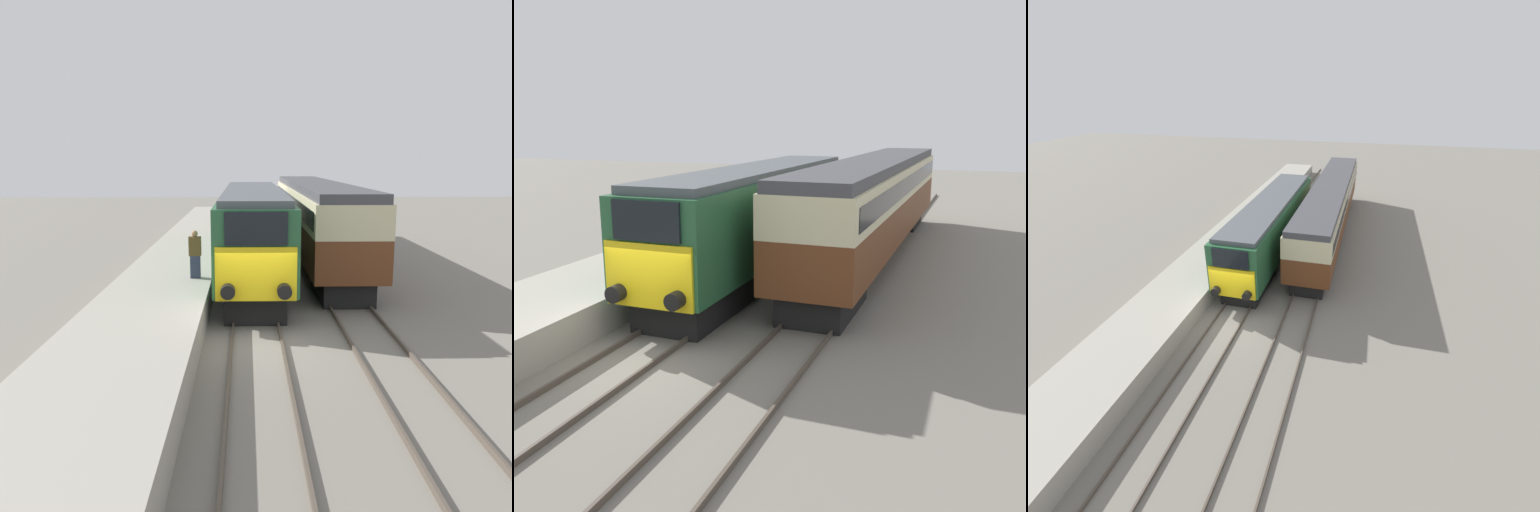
% 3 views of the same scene
% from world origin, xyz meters
% --- Properties ---
extents(ground_plane, '(120.00, 120.00, 0.00)m').
position_xyz_m(ground_plane, '(0.00, 0.00, 0.00)').
color(ground_plane, slate).
extents(platform_left, '(3.50, 50.00, 0.98)m').
position_xyz_m(platform_left, '(-3.30, 8.00, 0.49)').
color(platform_left, '#9E998C').
rests_on(platform_left, ground_plane).
extents(rails_near_track, '(1.51, 60.00, 0.14)m').
position_xyz_m(rails_near_track, '(0.00, 5.00, 0.07)').
color(rails_near_track, '#4C4238').
rests_on(rails_near_track, ground_plane).
extents(rails_far_track, '(1.50, 60.00, 0.14)m').
position_xyz_m(rails_far_track, '(3.40, 5.00, 0.07)').
color(rails_far_track, '#4C4238').
rests_on(rails_far_track, ground_plane).
extents(locomotive, '(2.70, 14.97, 4.01)m').
position_xyz_m(locomotive, '(0.00, 8.11, 2.24)').
color(locomotive, black).
rests_on(locomotive, ground_plane).
extents(passenger_carriage, '(2.75, 20.02, 4.11)m').
position_xyz_m(passenger_carriage, '(3.40, 12.75, 2.50)').
color(passenger_carriage, black).
rests_on(passenger_carriage, ground_plane).
extents(person_on_platform, '(0.44, 0.26, 1.75)m').
position_xyz_m(person_on_platform, '(-2.15, 4.01, 1.86)').
color(person_on_platform, '#2D334C').
rests_on(person_on_platform, platform_left).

